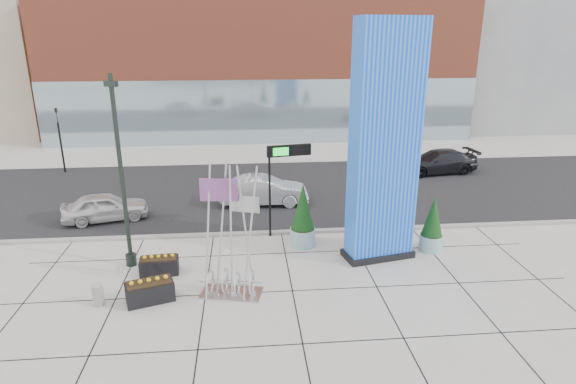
{
  "coord_description": "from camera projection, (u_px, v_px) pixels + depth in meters",
  "views": [
    {
      "loc": [
        -0.49,
        -15.68,
        8.61
      ],
      "look_at": [
        1.12,
        2.0,
        2.63
      ],
      "focal_mm": 30.0,
      "sensor_mm": 36.0,
      "label": 1
    }
  ],
  "objects": [
    {
      "name": "concrete_bollard",
      "position": [
        98.0,
        295.0,
        15.77
      ],
      "size": [
        0.37,
        0.37,
        0.73
      ],
      "primitive_type": "cylinder",
      "color": "gray",
      "rests_on": "ground"
    },
    {
      "name": "car_dark_east",
      "position": [
        437.0,
        162.0,
        30.34
      ],
      "size": [
        5.19,
        2.61,
        1.45
      ],
      "primitive_type": "imported",
      "rotation": [
        0.0,
        0.0,
        -1.45
      ],
      "color": "black",
      "rests_on": "ground"
    },
    {
      "name": "building_grey_parking",
      "position": [
        513.0,
        26.0,
        47.15
      ],
      "size": [
        20.0,
        18.0,
        18.0
      ],
      "primitive_type": "cube",
      "color": "slate",
      "rests_on": "ground"
    },
    {
      "name": "public_art_sculpture",
      "position": [
        231.0,
        262.0,
        16.15
      ],
      "size": [
        2.24,
        1.45,
        4.7
      ],
      "rotation": [
        0.0,
        0.0,
        -0.22
      ],
      "color": "silver",
      "rests_on": "ground"
    },
    {
      "name": "round_planter_east",
      "position": [
        432.0,
        225.0,
        19.53
      ],
      "size": [
        0.94,
        0.94,
        2.34
      ],
      "color": "#83ACB0",
      "rests_on": "ground"
    },
    {
      "name": "tower_glass_front",
      "position": [
        263.0,
        112.0,
        37.82
      ],
      "size": [
        34.0,
        0.6,
        5.0
      ],
      "primitive_type": "cube",
      "color": "#8CA5B2",
      "rests_on": "ground"
    },
    {
      "name": "street_asphalt",
      "position": [
        255.0,
        191.0,
        27.02
      ],
      "size": [
        80.0,
        12.0,
        0.02
      ],
      "primitive_type": "cube",
      "color": "black",
      "rests_on": "ground"
    },
    {
      "name": "ground",
      "position": [
        263.0,
        278.0,
        17.59
      ],
      "size": [
        160.0,
        160.0,
        0.0
      ],
      "primitive_type": "plane",
      "color": "#9E9991",
      "rests_on": "ground"
    },
    {
      "name": "box_planter_north",
      "position": [
        159.0,
        265.0,
        17.83
      ],
      "size": [
        1.45,
        0.8,
        0.77
      ],
      "rotation": [
        0.0,
        0.0,
        0.07
      ],
      "color": "black",
      "rests_on": "ground"
    },
    {
      "name": "traffic_signal",
      "position": [
        60.0,
        137.0,
        29.97
      ],
      "size": [
        0.15,
        0.18,
        4.1
      ],
      "color": "black",
      "rests_on": "ground"
    },
    {
      "name": "round_planter_west",
      "position": [
        303.0,
        217.0,
        19.9
      ],
      "size": [
        1.08,
        1.08,
        2.7
      ],
      "color": "#83ACB0",
      "rests_on": "ground"
    },
    {
      "name": "car_white_west",
      "position": [
        105.0,
        207.0,
        22.74
      ],
      "size": [
        4.16,
        2.5,
        1.32
      ],
      "primitive_type": "imported",
      "rotation": [
        0.0,
        0.0,
        1.83
      ],
      "color": "silver",
      "rests_on": "ground"
    },
    {
      "name": "round_planter_mid",
      "position": [
        389.0,
        225.0,
        19.37
      ],
      "size": [
        0.96,
        0.96,
        2.41
      ],
      "color": "#83ACB0",
      "rests_on": "ground"
    },
    {
      "name": "blue_pylon",
      "position": [
        384.0,
        150.0,
        17.9
      ],
      "size": [
        2.92,
        1.77,
        9.09
      ],
      "rotation": [
        0.0,
        0.0,
        0.22
      ],
      "color": "blue",
      "rests_on": "ground"
    },
    {
      "name": "curb_edge",
      "position": [
        259.0,
        233.0,
        21.34
      ],
      "size": [
        80.0,
        0.3,
        0.12
      ],
      "primitive_type": "cube",
      "color": "gray",
      "rests_on": "ground"
    },
    {
      "name": "tower_podium",
      "position": [
        260.0,
        68.0,
        41.4
      ],
      "size": [
        34.0,
        10.0,
        11.0
      ],
      "primitive_type": "cube",
      "color": "#AE4C32",
      "rests_on": "ground"
    },
    {
      "name": "overhead_street_sign",
      "position": [
        286.0,
        159.0,
        20.16
      ],
      "size": [
        1.9,
        0.51,
        4.05
      ],
      "rotation": [
        0.0,
        0.0,
        0.18
      ],
      "color": "black",
      "rests_on": "ground"
    },
    {
      "name": "box_planter_south",
      "position": [
        150.0,
        290.0,
        16.0
      ],
      "size": [
        1.71,
        1.22,
        0.85
      ],
      "rotation": [
        0.0,
        0.0,
        0.32
      ],
      "color": "black",
      "rests_on": "ground"
    },
    {
      "name": "lamp_post",
      "position": [
        123.0,
        192.0,
        17.65
      ],
      "size": [
        0.49,
        0.4,
        7.24
      ],
      "rotation": [
        0.0,
        0.0,
        -0.36
      ],
      "color": "black",
      "rests_on": "ground"
    },
    {
      "name": "car_silver_mid",
      "position": [
        264.0,
        191.0,
        24.82
      ],
      "size": [
        4.54,
        1.68,
        1.48
      ],
      "primitive_type": "imported",
      "rotation": [
        0.0,
        0.0,
        1.55
      ],
      "color": "#AFB1B7",
      "rests_on": "ground"
    }
  ]
}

